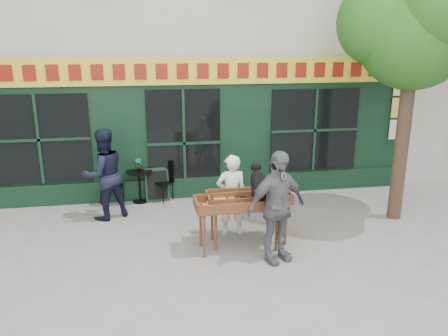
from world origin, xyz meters
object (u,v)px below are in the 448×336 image
Objects in this scene: book_cart_right at (249,201)px; bistro_table at (139,180)px; dog at (259,181)px; book_cart_center at (238,206)px; man_left at (104,174)px; woman at (231,195)px; man_right at (277,207)px.

bistro_table is at bearing 128.11° from book_cart_right.
dog reaches higher than book_cart_right.
book_cart_center is 2.52× the size of dog.
book_cart_right is at bearing 42.09° from book_cart_center.
dog is 0.55m from book_cart_right.
woman is at bearing 124.12° from man_left.
bistro_table is (-2.12, 2.83, -0.75)m from dog.
woman reaches higher than bistro_table.
dog is (0.35, -0.05, 0.47)m from book_cart_center.
man_right and man_left have the same top height.
book_cart_right is (0.24, 0.23, 0.00)m from book_cart_center.
dog is 0.31× the size of man_left.
bistro_table is (-1.77, 2.78, -0.28)m from book_cart_center.
dog is 0.40× the size of book_cart_right.
dog is 0.92m from woman.
book_cart_right is at bearing 91.68° from man_right.
bistro_table is at bearing -51.45° from woman.
book_cart_right is (-0.11, 0.28, -0.47)m from dog.
man_right is at bearing 112.34° from man_left.
book_cart_center is 0.65m from woman.
bistro_table is (-2.31, 3.30, -0.42)m from man_right.
man_left reaches higher than book_cart_center.
man_left reaches higher than woman.
bistro_table is at bearing 121.33° from book_cart_center.
man_right is 3.88m from man_left.
man_left reaches higher than book_cart_right.
book_cart_center is at bearing 170.76° from dog.
dog reaches higher than bistro_table.
dog is 0.37× the size of woman.
man_left is at bearing 140.96° from book_cart_center.
book_cart_center is 0.78× the size of man_left.
book_cart_center is 1.01× the size of book_cart_right.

